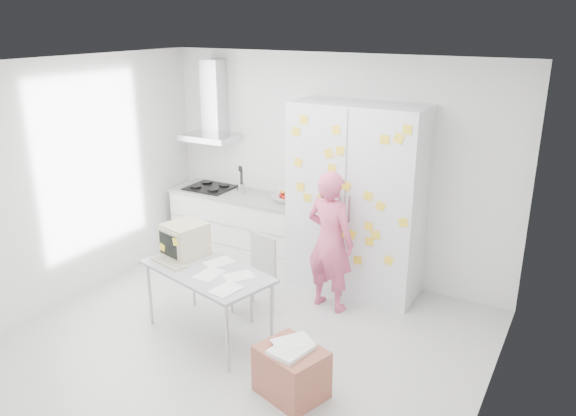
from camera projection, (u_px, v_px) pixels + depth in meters
The scene contains 10 objects.
floor at pixel (244, 344), 5.59m from camera, with size 4.50×4.00×0.02m, color silver.
walls at pixel (280, 195), 5.74m from camera, with size 4.52×4.01×2.70m.
ceiling at pixel (236, 65), 4.71m from camera, with size 4.50×4.00×0.02m, color white.
counter_run at pixel (239, 226), 7.39m from camera, with size 1.84×0.63×1.28m.
range_hood at pixel (213, 109), 7.23m from camera, with size 0.70×0.48×1.01m.
tall_cabinet at pixel (356, 200), 6.40m from camera, with size 1.50×0.68×2.20m.
person at pixel (330, 241), 6.05m from camera, with size 0.57×0.38×1.57m, color #D6537A.
desk at pixel (192, 253), 5.68m from camera, with size 1.48×0.99×1.08m.
chair at pixel (256, 270), 6.07m from camera, with size 0.48×0.48×0.87m.
cardboard_box at pixel (291, 371), 4.77m from camera, with size 0.66×0.59×0.48m.
Camera 1 is at (2.77, -4.01, 3.08)m, focal length 35.00 mm.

